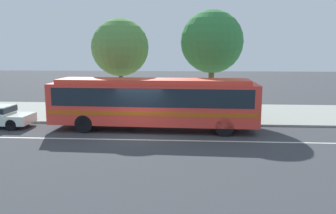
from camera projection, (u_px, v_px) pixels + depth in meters
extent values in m
plane|color=#393B3F|center=(139.00, 136.00, 18.36)|extent=(120.00, 120.00, 0.00)
cube|color=#97998F|center=(153.00, 112.00, 25.07)|extent=(60.00, 8.00, 0.12)
cube|color=silver|center=(136.00, 140.00, 17.57)|extent=(56.00, 0.16, 0.01)
cube|color=#EA3C30|center=(153.00, 103.00, 19.52)|extent=(11.70, 2.79, 2.26)
cube|color=#E9432F|center=(153.00, 81.00, 19.32)|extent=(10.76, 2.47, 0.24)
cube|color=#19232D|center=(153.00, 95.00, 19.45)|extent=(11.00, 2.80, 0.99)
cube|color=#C55514|center=(153.00, 110.00, 19.59)|extent=(11.47, 2.81, 0.24)
cube|color=#19232D|center=(257.00, 97.00, 18.87)|extent=(0.19, 2.13, 1.09)
cylinder|color=black|center=(222.00, 119.00, 20.34)|extent=(1.01, 0.31, 1.00)
cylinder|color=black|center=(224.00, 127.00, 18.25)|extent=(1.01, 0.31, 1.00)
cylinder|color=black|center=(96.00, 117.00, 21.11)|extent=(1.01, 0.31, 1.00)
cylinder|color=black|center=(84.00, 124.00, 19.02)|extent=(1.01, 0.31, 1.00)
cylinder|color=black|center=(25.00, 119.00, 21.15)|extent=(0.64, 0.22, 0.64)
cylinder|color=black|center=(11.00, 125.00, 19.61)|extent=(0.64, 0.22, 0.64)
cylinder|color=navy|center=(174.00, 111.00, 22.73)|extent=(0.14, 0.14, 0.86)
cylinder|color=navy|center=(173.00, 111.00, 22.88)|extent=(0.14, 0.14, 0.86)
cylinder|color=green|center=(174.00, 100.00, 22.69)|extent=(0.44, 0.44, 0.56)
sphere|color=tan|center=(174.00, 95.00, 22.63)|extent=(0.21, 0.21, 0.21)
cylinder|color=#796A56|center=(120.00, 115.00, 21.52)|extent=(0.14, 0.14, 0.82)
cylinder|color=#796A56|center=(118.00, 115.00, 21.64)|extent=(0.14, 0.14, 0.82)
cylinder|color=blue|center=(119.00, 104.00, 21.46)|extent=(0.48, 0.48, 0.58)
sphere|color=tan|center=(119.00, 97.00, 21.40)|extent=(0.23, 0.23, 0.23)
cylinder|color=#323636|center=(127.00, 112.00, 22.54)|extent=(0.14, 0.14, 0.81)
cylinder|color=#323636|center=(124.00, 112.00, 22.58)|extent=(0.14, 0.14, 0.81)
cylinder|color=gold|center=(125.00, 102.00, 22.45)|extent=(0.40, 0.40, 0.56)
sphere|color=tan|center=(125.00, 96.00, 22.39)|extent=(0.22, 0.22, 0.22)
cylinder|color=gray|center=(241.00, 102.00, 20.82)|extent=(0.08, 0.08, 2.60)
cube|color=yellow|center=(242.00, 84.00, 20.64)|extent=(0.11, 0.44, 0.56)
cylinder|color=brown|center=(121.00, 91.00, 23.68)|extent=(0.26, 0.26, 3.24)
sphere|color=#548D43|center=(120.00, 47.00, 23.20)|extent=(3.86, 3.86, 3.86)
cylinder|color=brown|center=(211.00, 89.00, 23.74)|extent=(0.38, 0.38, 3.50)
sphere|color=#347F3E|center=(212.00, 42.00, 23.22)|extent=(4.23, 4.23, 4.23)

